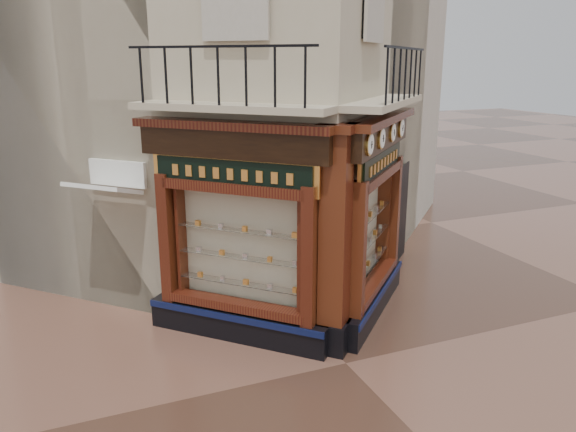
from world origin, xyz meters
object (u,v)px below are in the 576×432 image
clock_d (401,128)px  signboard_left (232,174)px  clock_c (392,132)px  corner_pilaster (335,245)px  clock_a (370,144)px  awning (114,319)px  clock_b (381,138)px  signboard_right (381,162)px

clock_d → signboard_left: clock_d is taller
clock_c → corner_pilaster: bearing=168.5°
clock_a → awning: bearing=100.4°
clock_a → awning: clock_a is taller
corner_pilaster → clock_d: corner_pilaster is taller
corner_pilaster → awning: (-3.45, 2.74, -1.95)m
clock_a → signboard_left: clock_a is taller
clock_d → awning: 6.91m
corner_pilaster → clock_d: bearing=-8.4°
clock_d → clock_c: bearing=-180.0°
clock_a → clock_d: bearing=0.0°
clock_a → clock_b: size_ratio=0.98×
clock_b → signboard_left: size_ratio=0.17×
awning → clock_d: bearing=-144.8°
corner_pilaster → signboard_right: bearing=-10.2°
clock_d → signboard_left: 3.91m
clock_a → clock_c: size_ratio=1.02×
clock_c → clock_b: bearing=180.0°
clock_b → signboard_left: bearing=124.8°
clock_c → awning: 6.55m
clock_b → signboard_left: clock_b is taller
clock_b → awning: clock_b is taller
clock_a → signboard_right: bearing=4.6°
corner_pilaster → clock_b: corner_pilaster is taller
corner_pilaster → awning: 4.82m
corner_pilaster → awning: size_ratio=3.10×
clock_a → clock_d: (1.77, 1.77, 0.00)m
clock_a → clock_d: size_ratio=0.98×
awning → signboard_right: signboard_right is taller
corner_pilaster → clock_a: bearing=-48.0°
clock_c → signboard_left: 3.29m
signboard_left → clock_d: bearing=-124.2°
corner_pilaster → signboard_left: corner_pilaster is taller
clock_c → signboard_right: 0.63m
clock_d → awning: (-5.80, 1.00, -3.62)m
clock_a → signboard_left: (-2.03, 1.04, -0.52)m
clock_b → clock_c: 0.90m
awning → signboard_right: bearing=-154.4°
corner_pilaster → clock_c: (1.78, 1.18, 1.67)m
corner_pilaster → signboard_right: size_ratio=1.86×
clock_d → signboard_right: bearing=174.5°
clock_c → signboard_right: clock_c is taller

